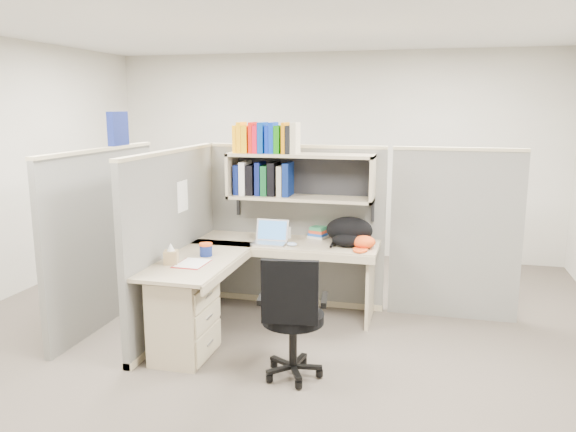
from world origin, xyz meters
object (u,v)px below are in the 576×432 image
(desk, at_px, (214,296))
(snack_canister, at_px, (206,249))
(task_chair, at_px, (292,336))
(laptop, at_px, (269,232))
(backpack, at_px, (348,231))

(desk, xyz_separation_m, snack_canister, (-0.14, 0.18, 0.35))
(snack_canister, relative_size, task_chair, 0.12)
(laptop, xyz_separation_m, backpack, (0.72, 0.15, 0.02))
(desk, bearing_deg, task_chair, -28.94)
(snack_canister, bearing_deg, task_chair, -33.55)
(backpack, bearing_deg, task_chair, -84.45)
(desk, relative_size, laptop, 5.59)
(laptop, bearing_deg, snack_canister, -127.72)
(snack_canister, height_order, task_chair, task_chair)
(laptop, relative_size, task_chair, 0.32)
(desk, relative_size, snack_canister, 15.23)
(desk, distance_m, task_chair, 0.89)
(backpack, bearing_deg, laptop, -153.43)
(snack_canister, bearing_deg, desk, -51.93)
(laptop, bearing_deg, desk, -111.24)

